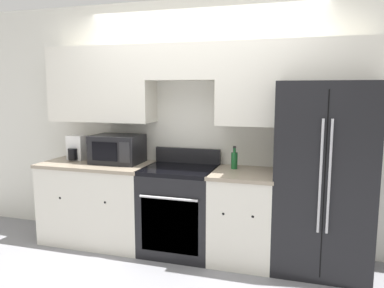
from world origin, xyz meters
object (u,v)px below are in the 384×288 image
object	(u,v)px
refrigerator	(322,177)
bottle	(234,160)
oven_range	(180,209)
microwave	(117,149)

from	to	relation	value
refrigerator	bottle	distance (m)	0.84
oven_range	microwave	bearing A→B (deg)	174.89
bottle	oven_range	bearing A→B (deg)	-167.52
refrigerator	bottle	bearing A→B (deg)	175.90
refrigerator	microwave	world-z (taller)	refrigerator
refrigerator	oven_range	bearing A→B (deg)	-177.52
oven_range	microwave	distance (m)	0.94
oven_range	refrigerator	world-z (taller)	refrigerator
refrigerator	microwave	xyz separation A→B (m)	(-2.10, 0.01, 0.16)
refrigerator	microwave	bearing A→B (deg)	179.85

